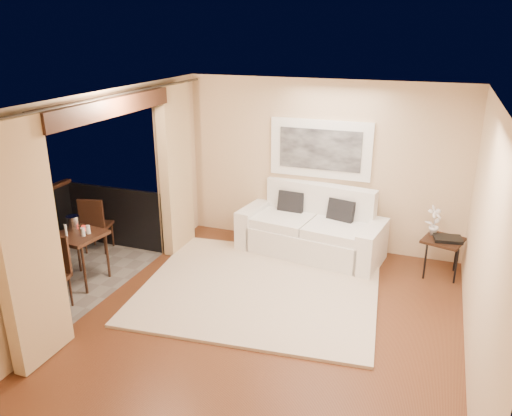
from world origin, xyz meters
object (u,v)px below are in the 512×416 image
at_px(bistro_table, 78,239).
at_px(side_table, 443,243).
at_px(balcony_chair_near, 52,269).
at_px(balcony_chair_far, 94,221).
at_px(orchid, 434,221).
at_px(ice_bucket, 73,223).
at_px(sofa, 312,230).

bearing_deg(bistro_table, side_table, 22.72).
xyz_separation_m(bistro_table, balcony_chair_near, (0.14, -0.70, -0.09)).
height_order(bistro_table, balcony_chair_far, balcony_chair_far).
xyz_separation_m(orchid, balcony_chair_far, (-5.04, -1.20, -0.25)).
bearing_deg(ice_bucket, balcony_chair_far, 109.28).
bearing_deg(balcony_chair_far, sofa, -173.38).
relative_size(balcony_chair_far, balcony_chair_near, 0.95).
distance_m(balcony_chair_near, ice_bucket, 0.91).
bearing_deg(sofa, balcony_chair_near, -125.51).
relative_size(sofa, balcony_chair_near, 2.42).
bearing_deg(sofa, orchid, 8.41).
xyz_separation_m(side_table, ice_bucket, (-4.92, -1.88, 0.33)).
xyz_separation_m(sofa, ice_bucket, (-2.97, -1.98, 0.46)).
bearing_deg(balcony_chair_far, orchid, 179.82).
bearing_deg(balcony_chair_near, sofa, 33.04).
xyz_separation_m(orchid, bistro_table, (-4.61, -2.10, -0.13)).
height_order(orchid, balcony_chair_far, orchid).
bearing_deg(orchid, bistro_table, -155.50).
distance_m(sofa, bistro_table, 3.51).
bearing_deg(ice_bucket, side_table, 20.91).
distance_m(sofa, balcony_chair_near, 3.87).
distance_m(sofa, ice_bucket, 3.60).
distance_m(bistro_table, balcony_chair_far, 1.01).
height_order(orchid, ice_bucket, orchid).
distance_m(orchid, bistro_table, 5.06).
distance_m(balcony_chair_far, ice_bucket, 0.89).
distance_m(orchid, balcony_chair_far, 5.19).
xyz_separation_m(side_table, balcony_chair_near, (-4.62, -2.69, 0.06)).
relative_size(balcony_chair_near, ice_bucket, 4.86).
bearing_deg(bistro_table, sofa, 36.67).
xyz_separation_m(sofa, balcony_chair_far, (-3.24, -1.19, 0.15)).
xyz_separation_m(orchid, ice_bucket, (-4.77, -1.99, 0.05)).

